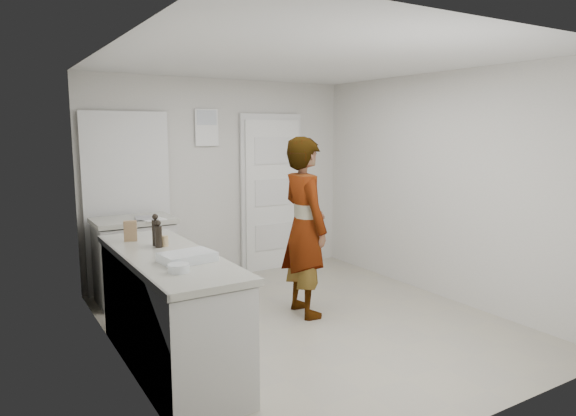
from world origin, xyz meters
TOP-DOWN VIEW (x-y plane):
  - ground at (0.00, 0.00)m, footprint 4.00×4.00m
  - room_shell at (-0.17, 1.95)m, footprint 4.00×4.00m
  - main_counter at (-1.45, -0.20)m, footprint 0.64×1.96m
  - side_counter at (-1.25, 1.55)m, footprint 0.84×0.61m
  - person at (0.12, 0.26)m, footprint 0.48×0.69m
  - cake_mix_box at (-1.57, 0.40)m, footprint 0.12×0.08m
  - spice_jar at (-1.38, 0.05)m, footprint 0.06×0.06m
  - oil_cruet_a at (-1.44, 0.04)m, footprint 0.06×0.06m
  - oil_cruet_b at (-1.43, 0.12)m, footprint 0.06×0.06m
  - baking_dish at (-1.40, -0.51)m, footprint 0.40×0.30m
  - egg_bowl at (-1.55, -0.75)m, footprint 0.14×0.14m
  - papers at (-1.10, 1.39)m, footprint 0.26×0.32m

SIDE VIEW (x-z plane):
  - ground at x=0.00m, z-range 0.00..0.00m
  - main_counter at x=-1.45m, z-range -0.04..0.89m
  - side_counter at x=-1.25m, z-range -0.03..0.89m
  - person at x=0.12m, z-range 0.00..1.81m
  - papers at x=-1.10m, z-range 0.93..0.93m
  - egg_bowl at x=-1.55m, z-range 0.92..0.98m
  - baking_dish at x=-1.40m, z-range 0.92..0.99m
  - spice_jar at x=-1.38m, z-range 0.93..1.01m
  - cake_mix_box at x=-1.57m, z-range 0.93..1.10m
  - room_shell at x=-0.17m, z-range -0.98..3.02m
  - oil_cruet_a at x=-1.44m, z-range 0.92..1.15m
  - oil_cruet_b at x=-1.43m, z-range 0.92..1.19m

